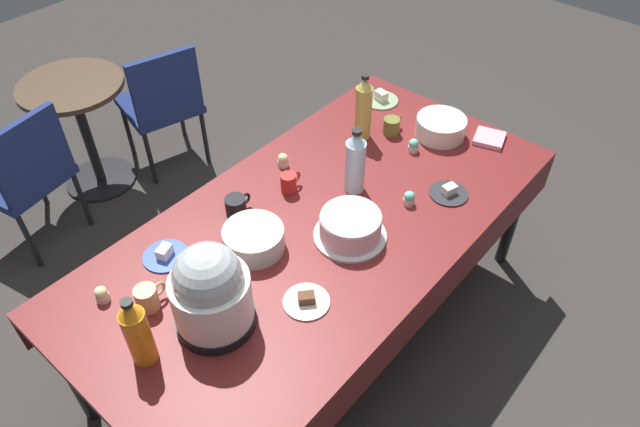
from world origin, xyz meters
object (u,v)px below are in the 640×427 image
at_px(cupcake_lemon, 102,294).
at_px(cupcake_cocoa, 355,152).
at_px(dessert_plate_white, 306,301).
at_px(soda_bottle_ginger_ale, 363,109).
at_px(soda_bottle_orange_juice, 137,332).
at_px(coffee_mug_black, 236,206).
at_px(soda_bottle_water, 355,163).
at_px(dessert_plate_sage, 381,99).
at_px(coffee_mug_red, 289,183).
at_px(coffee_mug_tan, 148,298).
at_px(coffee_mug_olive, 392,126).
at_px(maroon_chair_right, 162,100).
at_px(dessert_plate_charcoal, 449,192).
at_px(maroon_chair_left, 24,172).
at_px(frosted_layer_cake, 350,227).
at_px(ceramic_snack_bowl, 441,127).
at_px(cupcake_mint, 283,160).
at_px(cupcake_rose, 409,198).
at_px(dessert_plate_cobalt, 165,255).
at_px(cupcake_berry, 413,146).
at_px(potluck_table, 320,232).
at_px(glass_salad_bowl, 254,239).
at_px(slow_cooker, 211,292).

xyz_separation_m(cupcake_lemon, cupcake_cocoa, (1.27, -0.18, 0.00)).
distance_m(dessert_plate_white, soda_bottle_ginger_ale, 1.07).
height_order(soda_bottle_orange_juice, coffee_mug_black, soda_bottle_orange_juice).
xyz_separation_m(dessert_plate_white, soda_bottle_water, (0.61, 0.26, 0.14)).
height_order(dessert_plate_sage, coffee_mug_red, coffee_mug_red).
distance_m(dessert_plate_white, coffee_mug_tan, 0.57).
relative_size(coffee_mug_red, coffee_mug_olive, 0.92).
relative_size(coffee_mug_black, maroon_chair_right, 0.15).
bearing_deg(cupcake_lemon, dessert_plate_charcoal, -26.14).
relative_size(dessert_plate_white, maroon_chair_left, 0.21).
bearing_deg(soda_bottle_orange_juice, soda_bottle_ginger_ale, 8.34).
bearing_deg(soda_bottle_water, cupcake_lemon, 163.97).
bearing_deg(frosted_layer_cake, coffee_mug_olive, 22.75).
height_order(ceramic_snack_bowl, soda_bottle_water, soda_bottle_water).
relative_size(frosted_layer_cake, cupcake_mint, 4.45).
bearing_deg(soda_bottle_orange_juice, cupcake_mint, 18.52).
xyz_separation_m(cupcake_cocoa, maroon_chair_right, (-0.06, 1.45, -0.29)).
height_order(cupcake_rose, soda_bottle_orange_juice, soda_bottle_orange_juice).
bearing_deg(cupcake_cocoa, frosted_layer_cake, -143.81).
relative_size(dessert_plate_cobalt, cupcake_lemon, 2.66).
bearing_deg(coffee_mug_tan, dessert_plate_white, -47.63).
height_order(frosted_layer_cake, cupcake_berry, frosted_layer_cake).
height_order(potluck_table, frosted_layer_cake, frosted_layer_cake).
height_order(cupcake_lemon, cupcake_berry, same).
bearing_deg(cupcake_berry, dessert_plate_sage, 56.07).
relative_size(cupcake_mint, soda_bottle_ginger_ale, 0.20).
bearing_deg(cupcake_lemon, maroon_chair_right, 46.39).
bearing_deg(soda_bottle_water, soda_bottle_ginger_ale, 32.54).
xyz_separation_m(dessert_plate_cobalt, soda_bottle_water, (0.81, -0.31, 0.13)).
xyz_separation_m(glass_salad_bowl, soda_bottle_water, (0.54, -0.08, 0.10)).
bearing_deg(potluck_table, coffee_mug_olive, 11.53).
height_order(cupcake_rose, cupcake_cocoa, same).
height_order(coffee_mug_red, coffee_mug_olive, coffee_mug_red).
height_order(ceramic_snack_bowl, cupcake_rose, ceramic_snack_bowl).
bearing_deg(dessert_plate_white, cupcake_lemon, 129.72).
xyz_separation_m(coffee_mug_olive, maroon_chair_left, (-1.25, 1.46, -0.30)).
distance_m(dessert_plate_charcoal, cupcake_berry, 0.34).
distance_m(cupcake_mint, cupcake_cocoa, 0.34).
relative_size(cupcake_cocoa, soda_bottle_orange_juice, 0.22).
height_order(potluck_table, slow_cooker, slow_cooker).
distance_m(frosted_layer_cake, coffee_mug_black, 0.49).
bearing_deg(soda_bottle_orange_juice, frosted_layer_cake, -10.82).
bearing_deg(coffee_mug_red, dessert_plate_charcoal, -51.54).
xyz_separation_m(ceramic_snack_bowl, dessert_plate_charcoal, (-0.35, -0.27, -0.04)).
bearing_deg(frosted_layer_cake, ceramic_snack_bowl, 6.81).
bearing_deg(cupcake_cocoa, soda_bottle_orange_juice, -173.99).
height_order(soda_bottle_water, coffee_mug_black, soda_bottle_water).
height_order(dessert_plate_white, maroon_chair_right, maroon_chair_right).
xyz_separation_m(slow_cooker, glass_salad_bowl, (0.34, 0.15, -0.12)).
height_order(glass_salad_bowl, cupcake_mint, glass_salad_bowl).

